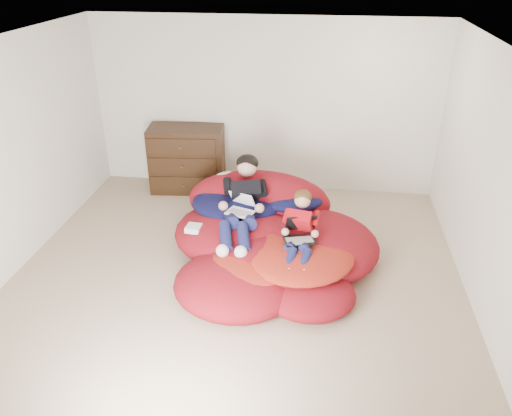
{
  "coord_description": "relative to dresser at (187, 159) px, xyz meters",
  "views": [
    {
      "loc": [
        0.86,
        -4.51,
        3.29
      ],
      "look_at": [
        0.18,
        0.39,
        0.7
      ],
      "focal_mm": 35.0,
      "sensor_mm": 36.0,
      "label": 1
    }
  ],
  "objects": [
    {
      "name": "cream_pillow",
      "position": [
        0.84,
        -1.03,
        0.13
      ],
      "size": [
        0.46,
        0.29,
        0.29
      ],
      "primitive_type": "ellipsoid",
      "color": "beige",
      "rests_on": "beanbag_pile"
    },
    {
      "name": "laptop_black",
      "position": [
        1.8,
        -2.04,
        0.06
      ],
      "size": [
        0.39,
        0.43,
        0.23
      ],
      "color": "black",
      "rests_on": "younger_boy"
    },
    {
      "name": "older_boy",
      "position": [
        1.09,
        -1.55,
        0.19
      ],
      "size": [
        0.46,
        1.33,
        0.73
      ],
      "color": "black",
      "rests_on": "beanbag_pile"
    },
    {
      "name": "laptop_white",
      "position": [
        1.09,
        -1.68,
        0.14
      ],
      "size": [
        0.35,
        0.41,
        0.2
      ],
      "color": "white",
      "rests_on": "older_boy"
    },
    {
      "name": "dresser",
      "position": [
        0.0,
        0.0,
        0.0
      ],
      "size": [
        1.13,
        0.66,
        0.98
      ],
      "color": "black",
      "rests_on": "ground"
    },
    {
      "name": "power_adapter",
      "position": [
        0.57,
        -1.89,
        -0.07
      ],
      "size": [
        0.18,
        0.18,
        0.06
      ],
      "primitive_type": "cube",
      "rotation": [
        0.0,
        0.0,
        -0.09
      ],
      "color": "white",
      "rests_on": "beanbag_pile"
    },
    {
      "name": "younger_boy",
      "position": [
        1.8,
        -2.0,
        0.11
      ],
      "size": [
        0.32,
        0.94,
        0.6
      ],
      "color": "red",
      "rests_on": "beanbag_pile"
    },
    {
      "name": "beanbag_pile",
      "position": [
        1.43,
        -1.76,
        -0.24
      ],
      "size": [
        2.45,
        2.44,
        0.89
      ],
      "color": "maroon",
      "rests_on": "ground"
    },
    {
      "name": "room_shell",
      "position": [
        1.11,
        -2.21,
        -0.27
      ],
      "size": [
        5.1,
        5.1,
        2.77
      ],
      "color": "tan",
      "rests_on": "ground"
    }
  ]
}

